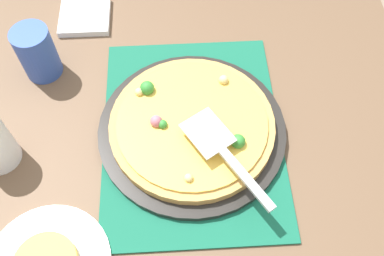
# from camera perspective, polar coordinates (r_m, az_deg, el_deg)

# --- Properties ---
(ground_plane) EXTENTS (8.00, 8.00, 0.00)m
(ground_plane) POSITION_cam_1_polar(r_m,az_deg,el_deg) (1.57, 0.00, -14.74)
(ground_plane) COLOR #84705B
(dining_table) EXTENTS (1.40, 1.00, 0.75)m
(dining_table) POSITION_cam_1_polar(r_m,az_deg,el_deg) (0.97, 0.00, -3.96)
(dining_table) COLOR brown
(dining_table) RESTS_ON ground_plane
(placemat) EXTENTS (0.48, 0.36, 0.01)m
(placemat) POSITION_cam_1_polar(r_m,az_deg,el_deg) (0.87, 0.00, -0.58)
(placemat) COLOR #145B42
(placemat) RESTS_ON dining_table
(pizza_pan) EXTENTS (0.38, 0.38, 0.01)m
(pizza_pan) POSITION_cam_1_polar(r_m,az_deg,el_deg) (0.86, 0.00, -0.24)
(pizza_pan) COLOR black
(pizza_pan) RESTS_ON placemat
(pizza) EXTENTS (0.33, 0.33, 0.05)m
(pizza) POSITION_cam_1_polar(r_m,az_deg,el_deg) (0.84, -0.04, 0.48)
(pizza) COLOR tan
(pizza) RESTS_ON pizza_pan
(cup_far) EXTENTS (0.08, 0.08, 0.12)m
(cup_far) POSITION_cam_1_polar(r_m,az_deg,el_deg) (0.98, -20.12, 9.49)
(cup_far) COLOR #3351AD
(cup_far) RESTS_ON dining_table
(pizza_server) EXTENTS (0.22, 0.16, 0.01)m
(pizza_server) POSITION_cam_1_polar(r_m,az_deg,el_deg) (0.77, 4.21, -3.13)
(pizza_server) COLOR silver
(pizza_server) RESTS_ON pizza
(napkin_stack) EXTENTS (0.12, 0.12, 0.02)m
(napkin_stack) POSITION_cam_1_polar(r_m,az_deg,el_deg) (1.10, -14.20, 14.34)
(napkin_stack) COLOR white
(napkin_stack) RESTS_ON dining_table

